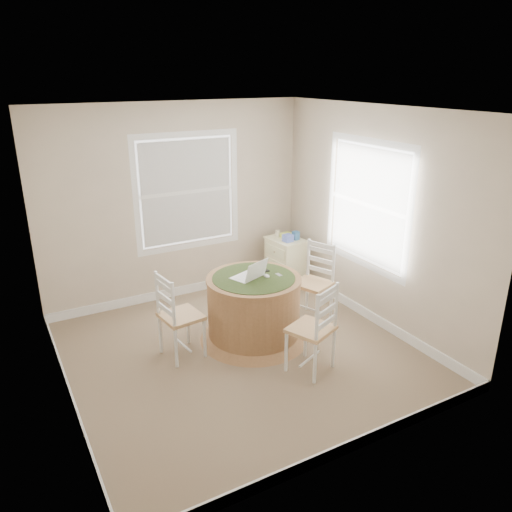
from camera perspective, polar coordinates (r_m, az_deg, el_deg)
room at (r=5.29m, az=-1.14°, el=2.33°), size 3.64×3.64×2.64m
round_table at (r=5.73m, az=-0.26°, el=-5.71°), size 1.25×1.25×0.77m
chair_left at (r=5.44m, az=-8.56°, el=-6.76°), size 0.45×0.47×0.95m
chair_near at (r=5.16m, az=6.30°, el=-8.24°), size 0.54×0.53×0.95m
chair_right at (r=6.20m, az=6.46°, el=-3.14°), size 0.53×0.54×0.95m
laptop at (r=5.56m, az=-0.78°, el=-2.21°), size 0.42×0.40×0.23m
mouse at (r=5.61m, az=1.21°, el=-2.29°), size 0.07×0.10×0.03m
phone at (r=5.65m, az=2.63°, el=-2.20°), size 0.05×0.09×0.02m
keys at (r=5.74m, az=1.20°, el=-1.76°), size 0.06×0.05×0.02m
corner_chest at (r=7.19m, az=3.34°, el=-0.70°), size 0.46×0.58×0.71m
tissue_box at (r=6.94m, az=3.65°, el=2.08°), size 0.13×0.13×0.10m
box_yellow at (r=7.13m, az=3.44°, el=2.40°), size 0.16×0.12×0.06m
box_blue at (r=7.02m, az=4.48°, el=2.35°), size 0.09×0.09×0.12m
cup_cream at (r=7.14m, az=2.56°, el=2.56°), size 0.07×0.07×0.09m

